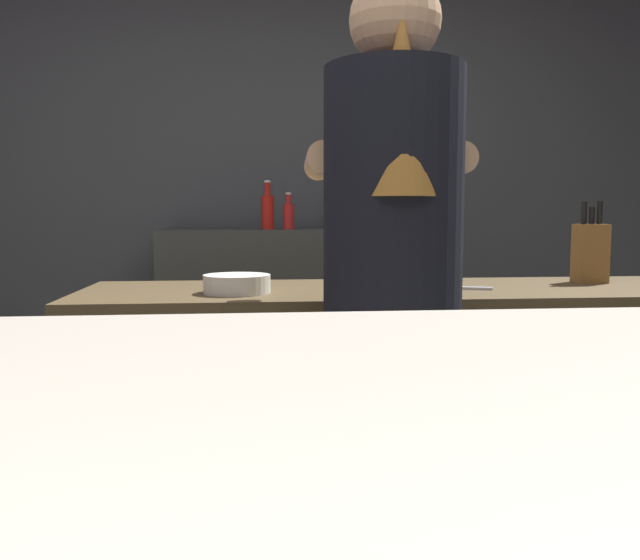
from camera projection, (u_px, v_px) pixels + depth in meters
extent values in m
cube|color=#454A4C|center=(285.00, 181.00, 3.40)|extent=(5.20, 0.10, 2.70)
cube|color=#483A23|center=(414.00, 430.00, 2.11)|extent=(2.10, 0.60, 0.94)
cube|color=#3A3E39|center=(265.00, 341.00, 3.19)|extent=(1.00, 0.36, 1.10)
cube|color=#233336|center=(390.00, 494.00, 1.65)|extent=(0.28, 0.20, 0.92)
cylinder|color=black|center=(393.00, 194.00, 1.57)|extent=(0.34, 0.34, 0.60)
sphere|color=#DBAD7E|center=(395.00, 20.00, 1.53)|extent=(0.22, 0.22, 0.22)
cone|color=#B27A33|center=(401.00, 103.00, 1.45)|extent=(0.18, 0.18, 0.42)
cylinder|color=#DBAD7E|center=(320.00, 162.00, 1.71)|extent=(0.10, 0.32, 0.08)
cylinder|color=#DBAD7E|center=(447.00, 163.00, 1.73)|extent=(0.10, 0.32, 0.08)
cube|color=olive|center=(590.00, 254.00, 2.20)|extent=(0.10, 0.08, 0.20)
cylinder|color=black|center=(584.00, 213.00, 2.18)|extent=(0.02, 0.02, 0.08)
cylinder|color=black|center=(592.00, 216.00, 2.19)|extent=(0.02, 0.02, 0.06)
cylinder|color=black|center=(600.00, 213.00, 2.19)|extent=(0.02, 0.02, 0.08)
cylinder|color=silver|center=(237.00, 284.00, 1.91)|extent=(0.20, 0.20, 0.05)
cube|color=silver|center=(453.00, 288.00, 2.02)|extent=(0.24, 0.11, 0.01)
cylinder|color=#D3D57D|center=(346.00, 212.00, 3.10)|extent=(0.05, 0.05, 0.17)
cylinder|color=#D3D57D|center=(347.00, 188.00, 3.08)|extent=(0.02, 0.02, 0.06)
cylinder|color=#333333|center=(347.00, 180.00, 3.08)|extent=(0.03, 0.03, 0.01)
cylinder|color=#CDCF85|center=(340.00, 211.00, 3.21)|extent=(0.07, 0.07, 0.17)
cylinder|color=#CDCF85|center=(340.00, 187.00, 3.20)|extent=(0.03, 0.03, 0.07)
cylinder|color=#333333|center=(340.00, 179.00, 3.20)|extent=(0.04, 0.04, 0.01)
cylinder|color=red|center=(268.00, 213.00, 3.08)|extent=(0.06, 0.06, 0.16)
cylinder|color=red|center=(267.00, 189.00, 3.07)|extent=(0.03, 0.03, 0.06)
cylinder|color=white|center=(267.00, 181.00, 3.07)|extent=(0.03, 0.03, 0.01)
cylinder|color=red|center=(288.00, 217.00, 3.08)|extent=(0.05, 0.05, 0.12)
cylinder|color=red|center=(288.00, 199.00, 3.07)|extent=(0.02, 0.02, 0.05)
cylinder|color=white|center=(288.00, 194.00, 3.07)|extent=(0.03, 0.03, 0.01)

